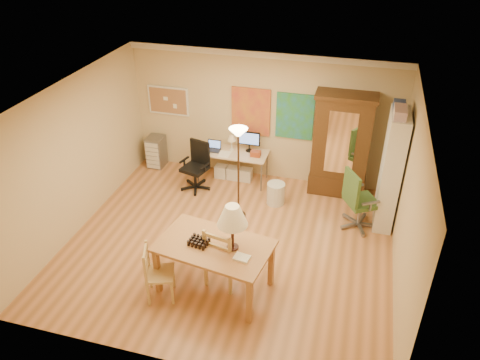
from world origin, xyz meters
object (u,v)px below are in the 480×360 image
(office_chair_black, at_px, (196,176))
(office_chair_green, at_px, (358,212))
(dining_table, at_px, (220,237))
(bookshelf, at_px, (391,171))
(computer_desk, at_px, (234,162))
(armoire, at_px, (340,152))

(office_chair_black, xyz_separation_m, office_chair_green, (3.28, -0.48, 0.04))
(dining_table, bearing_deg, bookshelf, 46.48)
(office_chair_black, relative_size, office_chair_green, 0.88)
(dining_table, relative_size, computer_desk, 1.23)
(dining_table, bearing_deg, office_chair_black, 117.35)
(office_chair_green, bearing_deg, dining_table, -131.28)
(office_chair_green, distance_m, armoire, 1.36)
(office_chair_black, height_order, bookshelf, bookshelf)
(office_chair_black, distance_m, armoire, 2.94)
(armoire, bearing_deg, bookshelf, -41.03)
(computer_desk, bearing_deg, armoire, 2.30)
(office_chair_black, bearing_deg, computer_desk, 39.45)
(dining_table, distance_m, office_chair_green, 2.96)
(dining_table, height_order, office_chair_green, dining_table)
(computer_desk, xyz_separation_m, bookshelf, (3.06, -0.72, 0.67))
(bookshelf, bearing_deg, office_chair_black, 177.30)
(dining_table, bearing_deg, computer_desk, 102.52)
(bookshelf, bearing_deg, dining_table, -133.52)
(armoire, bearing_deg, office_chair_green, -66.80)
(dining_table, bearing_deg, armoire, 66.51)
(office_chair_green, xyz_separation_m, armoire, (-0.48, 1.11, 0.61))
(computer_desk, xyz_separation_m, armoire, (2.14, 0.09, 0.51))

